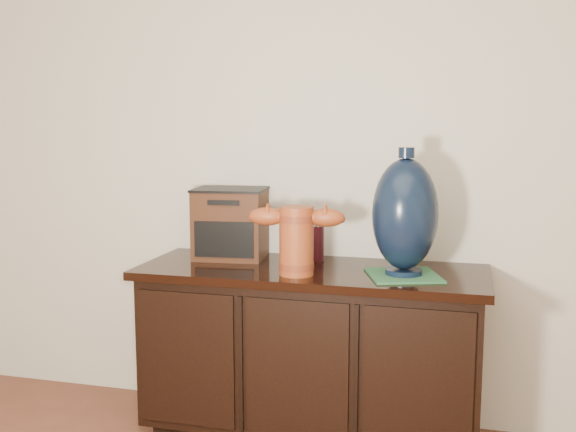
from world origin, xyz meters
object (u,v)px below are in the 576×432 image
(spray_can, at_px, (317,241))
(lamp_base, at_px, (405,215))
(terracotta_vessel, at_px, (296,237))
(tv_radio, at_px, (230,223))
(sideboard, at_px, (311,352))

(spray_can, bearing_deg, lamp_base, -27.07)
(terracotta_vessel, bearing_deg, lamp_base, 4.24)
(lamp_base, height_order, spray_can, lamp_base)
(terracotta_vessel, xyz_separation_m, spray_can, (0.02, 0.29, -0.07))
(tv_radio, distance_m, spray_can, 0.40)
(terracotta_vessel, height_order, spray_can, terracotta_vessel)
(spray_can, bearing_deg, tv_radio, -175.08)
(terracotta_vessel, bearing_deg, tv_radio, 138.79)
(terracotta_vessel, distance_m, tv_radio, 0.45)
(sideboard, xyz_separation_m, spray_can, (-0.01, 0.15, 0.46))
(sideboard, relative_size, spray_can, 7.98)
(terracotta_vessel, bearing_deg, sideboard, 69.44)
(sideboard, height_order, lamp_base, lamp_base)
(sideboard, height_order, tv_radio, tv_radio)
(tv_radio, bearing_deg, sideboard, -22.50)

